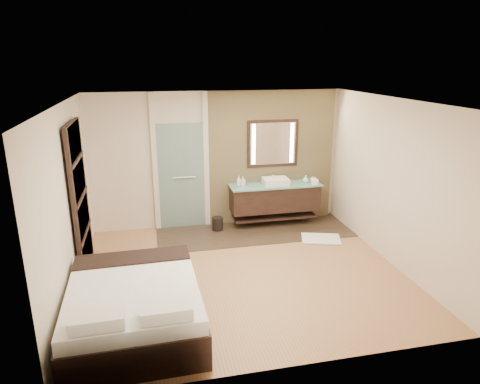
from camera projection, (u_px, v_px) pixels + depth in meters
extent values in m
plane|color=#9D6C41|center=(243.00, 273.00, 6.85)|extent=(5.00, 5.00, 0.00)
cube|color=#31221B|center=(255.00, 232.00, 8.46)|extent=(3.80, 1.30, 0.01)
cube|color=tan|center=(272.00, 158.00, 8.73)|extent=(2.60, 0.08, 2.70)
cube|color=black|center=(275.00, 198.00, 8.69)|extent=(1.80, 0.50, 0.50)
cube|color=black|center=(274.00, 216.00, 8.81)|extent=(1.71, 0.45, 0.04)
cube|color=#81C5BD|center=(275.00, 185.00, 8.59)|extent=(1.85, 0.55, 0.03)
cube|color=white|center=(276.00, 181.00, 8.57)|extent=(0.50, 0.38, 0.13)
cylinder|color=silver|center=(273.00, 178.00, 8.74)|extent=(0.03, 0.03, 0.18)
cylinder|color=silver|center=(273.00, 175.00, 8.68)|extent=(0.02, 0.10, 0.02)
cube|color=black|center=(273.00, 143.00, 8.60)|extent=(1.06, 0.03, 0.96)
cube|color=white|center=(273.00, 144.00, 8.58)|extent=(0.94, 0.01, 0.84)
cube|color=#FFE3BF|center=(254.00, 144.00, 8.50)|extent=(0.07, 0.01, 0.80)
cube|color=#FFE3BF|center=(292.00, 143.00, 8.66)|extent=(0.07, 0.01, 0.80)
cube|color=#A1CCC3|center=(181.00, 177.00, 8.43)|extent=(0.90, 0.05, 2.10)
cylinder|color=silver|center=(184.00, 177.00, 8.40)|extent=(0.45, 0.03, 0.03)
cube|color=beige|center=(155.00, 163.00, 8.25)|extent=(0.10, 0.08, 2.70)
cube|color=beige|center=(206.00, 161.00, 8.46)|extent=(0.10, 0.08, 2.70)
cube|color=black|center=(80.00, 200.00, 6.55)|extent=(0.06, 1.20, 2.40)
cube|color=beige|center=(87.00, 250.00, 6.80)|extent=(0.02, 1.06, 0.52)
cube|color=beige|center=(83.00, 215.00, 6.63)|extent=(0.02, 1.06, 0.52)
cube|color=beige|center=(79.00, 179.00, 6.45)|extent=(0.02, 1.06, 0.52)
cube|color=beige|center=(74.00, 140.00, 6.28)|extent=(0.02, 1.06, 0.52)
cube|color=black|center=(135.00, 313.00, 5.37)|extent=(1.65, 2.05, 0.44)
cube|color=silver|center=(133.00, 291.00, 5.28)|extent=(1.60, 1.99, 0.18)
cube|color=black|center=(133.00, 258.00, 5.95)|extent=(1.57, 0.49, 0.04)
cube|color=silver|center=(97.00, 320.00, 4.40)|extent=(0.56, 0.31, 0.14)
cube|color=silver|center=(166.00, 311.00, 4.56)|extent=(0.56, 0.31, 0.14)
cube|color=white|center=(321.00, 239.00, 8.10)|extent=(0.84, 0.69, 0.02)
cylinder|color=black|center=(218.00, 224.00, 8.51)|extent=(0.26, 0.26, 0.27)
cube|color=white|center=(315.00, 182.00, 8.59)|extent=(0.14, 0.14, 0.10)
imported|color=silver|center=(239.00, 181.00, 8.43)|extent=(0.11, 0.11, 0.22)
imported|color=#B2B2B2|center=(243.00, 181.00, 8.46)|extent=(0.09, 0.09, 0.19)
imported|color=#BDEDE7|center=(306.00, 179.00, 8.68)|extent=(0.14, 0.14, 0.15)
imported|color=white|center=(313.00, 179.00, 8.78)|extent=(0.14, 0.14, 0.09)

